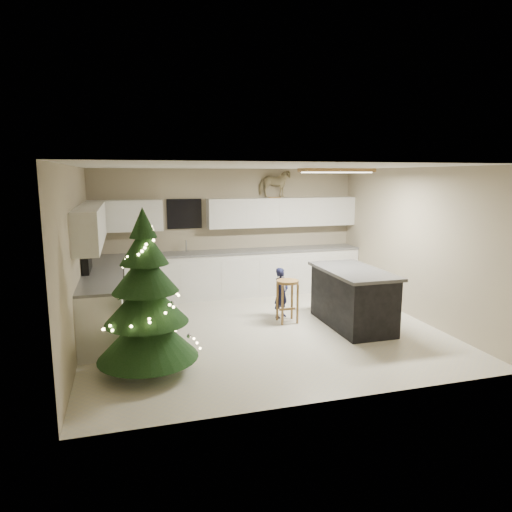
{
  "coord_description": "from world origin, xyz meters",
  "views": [
    {
      "loc": [
        -2.05,
        -6.79,
        2.47
      ],
      "look_at": [
        0.0,
        0.35,
        1.15
      ],
      "focal_mm": 32.0,
      "sensor_mm": 36.0,
      "label": 1
    }
  ],
  "objects_px": {
    "toddler": "(281,293)",
    "rocking_horse": "(275,184)",
    "christmas_tree": "(146,306)",
    "island": "(352,297)",
    "bar_stool": "(287,291)"
  },
  "relations": [
    {
      "from": "toddler",
      "to": "rocking_horse",
      "type": "relative_size",
      "value": 1.24
    },
    {
      "from": "christmas_tree",
      "to": "island",
      "type": "bearing_deg",
      "value": 15.44
    },
    {
      "from": "christmas_tree",
      "to": "rocking_horse",
      "type": "distance_m",
      "value": 4.7
    },
    {
      "from": "island",
      "to": "bar_stool",
      "type": "distance_m",
      "value": 1.08
    },
    {
      "from": "bar_stool",
      "to": "rocking_horse",
      "type": "xyz_separation_m",
      "value": [
        0.44,
        2.07,
        1.75
      ]
    },
    {
      "from": "christmas_tree",
      "to": "rocking_horse",
      "type": "height_order",
      "value": "rocking_horse"
    },
    {
      "from": "toddler",
      "to": "rocking_horse",
      "type": "bearing_deg",
      "value": 43.76
    },
    {
      "from": "rocking_horse",
      "to": "island",
      "type": "bearing_deg",
      "value": -152.92
    },
    {
      "from": "bar_stool",
      "to": "rocking_horse",
      "type": "distance_m",
      "value": 2.75
    },
    {
      "from": "bar_stool",
      "to": "rocking_horse",
      "type": "height_order",
      "value": "rocking_horse"
    },
    {
      "from": "christmas_tree",
      "to": "toddler",
      "type": "xyz_separation_m",
      "value": [
        2.36,
        1.68,
        -0.42
      ]
    },
    {
      "from": "rocking_horse",
      "to": "toddler",
      "type": "bearing_deg",
      "value": -178.92
    },
    {
      "from": "island",
      "to": "rocking_horse",
      "type": "distance_m",
      "value": 3.17
    },
    {
      "from": "bar_stool",
      "to": "christmas_tree",
      "type": "bearing_deg",
      "value": -149.54
    },
    {
      "from": "bar_stool",
      "to": "toddler",
      "type": "distance_m",
      "value": 0.3
    }
  ]
}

